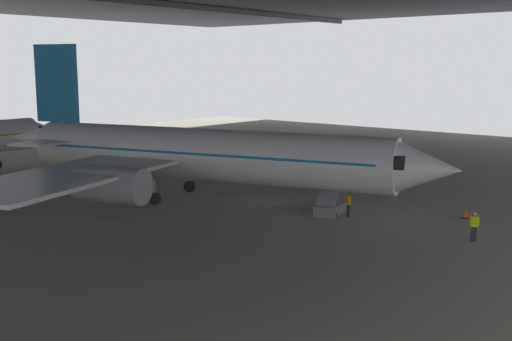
{
  "coord_description": "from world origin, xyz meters",
  "views": [
    {
      "loc": [
        -33.43,
        -27.93,
        9.86
      ],
      "look_at": [
        -0.49,
        -0.2,
        2.56
      ],
      "focal_mm": 43.83,
      "sensor_mm": 36.0,
      "label": 1
    }
  ],
  "objects_px": {
    "crew_worker_by_stairs": "(348,203)",
    "traffic_cone_orange": "(465,214)",
    "airplane_main": "(197,154)",
    "boarding_stairs": "(333,201)",
    "crew_worker_near_nose": "(474,225)",
    "baggage_tug": "(140,169)"
  },
  "relations": [
    {
      "from": "crew_worker_near_nose",
      "to": "crew_worker_by_stairs",
      "type": "relative_size",
      "value": 1.03
    },
    {
      "from": "crew_worker_by_stairs",
      "to": "airplane_main",
      "type": "bearing_deg",
      "value": 104.44
    },
    {
      "from": "airplane_main",
      "to": "crew_worker_near_nose",
      "type": "height_order",
      "value": "airplane_main"
    },
    {
      "from": "airplane_main",
      "to": "crew_worker_near_nose",
      "type": "bearing_deg",
      "value": -82.81
    },
    {
      "from": "crew_worker_by_stairs",
      "to": "boarding_stairs",
      "type": "bearing_deg",
      "value": 70.66
    },
    {
      "from": "boarding_stairs",
      "to": "crew_worker_near_nose",
      "type": "height_order",
      "value": "boarding_stairs"
    },
    {
      "from": "traffic_cone_orange",
      "to": "crew_worker_near_nose",
      "type": "bearing_deg",
      "value": -153.64
    },
    {
      "from": "boarding_stairs",
      "to": "baggage_tug",
      "type": "height_order",
      "value": "boarding_stairs"
    },
    {
      "from": "crew_worker_by_stairs",
      "to": "baggage_tug",
      "type": "distance_m",
      "value": 22.83
    },
    {
      "from": "crew_worker_near_nose",
      "to": "baggage_tug",
      "type": "height_order",
      "value": "crew_worker_near_nose"
    },
    {
      "from": "airplane_main",
      "to": "boarding_stairs",
      "type": "relative_size",
      "value": 7.73
    },
    {
      "from": "boarding_stairs",
      "to": "crew_worker_near_nose",
      "type": "relative_size",
      "value": 2.77
    },
    {
      "from": "airplane_main",
      "to": "traffic_cone_orange",
      "type": "xyz_separation_m",
      "value": [
        7.5,
        -17.17,
        -3.16
      ]
    },
    {
      "from": "airplane_main",
      "to": "boarding_stairs",
      "type": "bearing_deg",
      "value": -70.36
    },
    {
      "from": "crew_worker_by_stairs",
      "to": "baggage_tug",
      "type": "height_order",
      "value": "crew_worker_by_stairs"
    },
    {
      "from": "crew_worker_by_stairs",
      "to": "traffic_cone_orange",
      "type": "height_order",
      "value": "crew_worker_by_stairs"
    },
    {
      "from": "traffic_cone_orange",
      "to": "baggage_tug",
      "type": "relative_size",
      "value": 0.24
    },
    {
      "from": "crew_worker_by_stairs",
      "to": "baggage_tug",
      "type": "relative_size",
      "value": 0.65
    },
    {
      "from": "boarding_stairs",
      "to": "crew_worker_by_stairs",
      "type": "bearing_deg",
      "value": -109.34
    },
    {
      "from": "crew_worker_near_nose",
      "to": "boarding_stairs",
      "type": "bearing_deg",
      "value": 84.66
    },
    {
      "from": "crew_worker_by_stairs",
      "to": "baggage_tug",
      "type": "xyz_separation_m",
      "value": [
        1.36,
        22.79,
        -0.4
      ]
    },
    {
      "from": "crew_worker_near_nose",
      "to": "traffic_cone_orange",
      "type": "distance_m",
      "value": 5.65
    }
  ]
}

